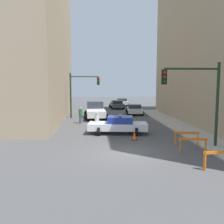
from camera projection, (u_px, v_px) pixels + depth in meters
The scene contains 14 objects.
ground_plane at pixel (124, 153), 14.53m from camera, with size 120.00×120.00×0.00m, color #4C4C4F.
traffic_light_near at pixel (199, 92), 15.30m from camera, with size 3.64×0.35×5.20m.
traffic_light_far at pixel (80, 89), 28.80m from camera, with size 3.44×0.35×5.20m.
police_car at pixel (118, 125), 20.06m from camera, with size 4.88×2.70×1.52m.
white_truck at pixel (95, 111), 28.80m from camera, with size 2.80×5.48×1.90m.
parked_car_near at pixel (134, 109), 32.50m from camera, with size 2.51×4.44×1.31m.
parked_car_mid at pixel (117, 104), 39.94m from camera, with size 2.39×4.37×1.31m.
parked_car_far at pixel (122, 102), 45.29m from camera, with size 2.29×4.31×1.31m.
pedestrian_crossing at pixel (97, 122), 20.78m from camera, with size 0.49×0.49×1.66m.
pedestrian_corner at pixel (81, 115), 25.16m from camera, with size 0.40×0.40×1.66m.
barrier_front at pixel (219, 157), 11.68m from camera, with size 1.60×0.25×0.90m.
barrier_mid at pixel (193, 143), 14.43m from camera, with size 1.58×0.43×0.90m.
barrier_back at pixel (187, 136), 16.26m from camera, with size 1.59×0.41×0.90m.
traffic_cone at pixel (134, 136), 17.85m from camera, with size 0.36×0.36×0.66m.
Camera 1 is at (-1.78, -14.06, 4.05)m, focal length 40.00 mm.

